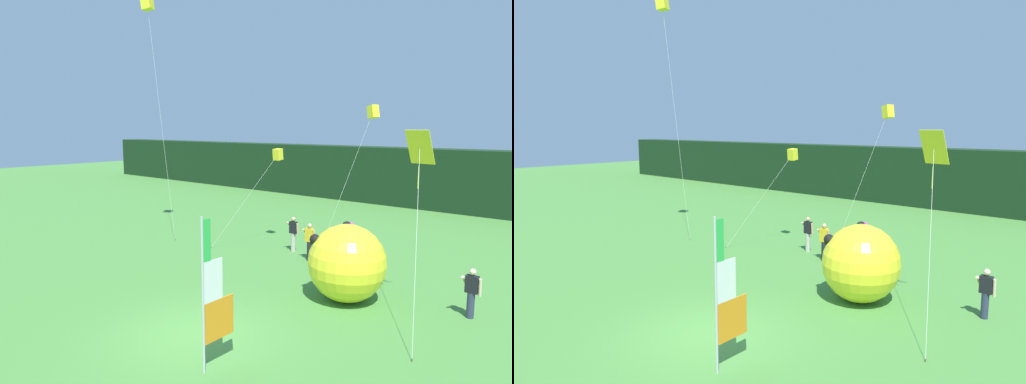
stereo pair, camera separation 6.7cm
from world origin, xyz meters
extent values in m
plane|color=#478438|center=(0.00, 0.00, 0.00)|extent=(120.00, 120.00, 0.00)
cube|color=black|center=(0.00, 24.44, 2.14)|extent=(80.00, 2.40, 4.27)
cylinder|color=#B7B7BC|center=(1.73, -1.24, 1.90)|extent=(0.06, 0.06, 3.79)
cube|color=orange|center=(1.73, -0.72, 1.19)|extent=(0.02, 0.97, 1.01)
cube|color=white|center=(1.73, -0.91, 2.20)|extent=(0.02, 0.60, 1.01)
cube|color=green|center=(1.73, -1.09, 3.21)|extent=(0.02, 0.23, 1.01)
cylinder|color=black|center=(-1.62, 7.98, 0.43)|extent=(0.22, 0.22, 0.85)
cube|color=yellow|center=(-1.62, 7.98, 1.14)|extent=(0.36, 0.20, 0.58)
sphere|color=tan|center=(-1.62, 7.98, 1.55)|extent=(0.20, 0.20, 0.20)
cylinder|color=tan|center=(-1.85, 8.04, 1.21)|extent=(0.09, 0.48, 0.42)
cylinder|color=tan|center=(-1.39, 7.99, 1.11)|extent=(0.09, 0.14, 0.56)
cylinder|color=#2D334C|center=(5.51, 6.25, 0.40)|extent=(0.22, 0.22, 0.80)
cube|color=black|center=(5.51, 6.25, 1.07)|extent=(0.36, 0.20, 0.54)
sphere|color=beige|center=(5.51, 6.25, 1.46)|extent=(0.20, 0.20, 0.20)
cylinder|color=beige|center=(5.28, 6.31, 1.11)|extent=(0.09, 0.48, 0.42)
cylinder|color=beige|center=(5.74, 6.26, 1.02)|extent=(0.09, 0.14, 0.56)
cylinder|color=#B7B2A3|center=(-3.02, 8.69, 0.43)|extent=(0.22, 0.22, 0.87)
cube|color=black|center=(-3.02, 8.69, 1.15)|extent=(0.36, 0.20, 0.56)
sphere|color=tan|center=(-3.02, 8.69, 1.55)|extent=(0.20, 0.20, 0.20)
cylinder|color=tan|center=(-3.25, 8.75, 1.20)|extent=(0.09, 0.48, 0.42)
cylinder|color=tan|center=(-2.79, 8.70, 1.10)|extent=(0.09, 0.14, 0.56)
sphere|color=yellow|center=(1.94, 4.98, 1.31)|extent=(2.61, 2.61, 2.61)
sphere|color=black|center=(1.55, 5.60, 2.38)|extent=(0.37, 0.37, 0.37)
sphere|color=black|center=(1.02, 4.43, 2.06)|extent=(0.37, 0.37, 0.37)
sphere|color=#DB33A8|center=(1.63, 5.69, 2.35)|extent=(0.37, 0.37, 0.37)
cylinder|color=brown|center=(-2.35, 10.02, 0.04)|extent=(0.03, 0.03, 0.08)
cylinder|color=silver|center=(-1.64, 11.08, 3.26)|extent=(1.43, 2.13, 6.52)
cube|color=yellow|center=(-0.93, 12.13, 6.52)|extent=(0.62, 0.57, 0.67)
cylinder|color=brown|center=(5.23, 2.54, 0.04)|extent=(0.03, 0.03, 0.08)
cylinder|color=silver|center=(4.59, 4.07, 2.60)|extent=(1.29, 3.08, 5.20)
cube|color=yellow|center=(3.95, 5.60, 5.19)|extent=(0.87, 0.59, 1.04)
cylinder|color=yellow|center=(3.95, 5.60, 4.28)|extent=(0.02, 0.02, 0.70)
cylinder|color=brown|center=(-6.38, 6.58, 0.04)|extent=(0.03, 0.03, 0.08)
cylinder|color=silver|center=(-5.40, 7.92, 2.24)|extent=(1.97, 2.69, 4.48)
cube|color=yellow|center=(-4.42, 9.26, 4.47)|extent=(0.38, 0.43, 0.58)
cylinder|color=brown|center=(-8.83, 6.34, 0.04)|extent=(0.03, 0.03, 0.08)
cylinder|color=silver|center=(-9.66, 6.31, 5.99)|extent=(1.68, 0.07, 11.99)
cube|color=yellow|center=(-10.50, 6.29, 11.99)|extent=(0.73, 0.69, 0.79)
camera|label=1|loc=(9.24, -7.94, 5.79)|focal=31.68mm
camera|label=2|loc=(9.29, -7.89, 5.79)|focal=31.68mm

